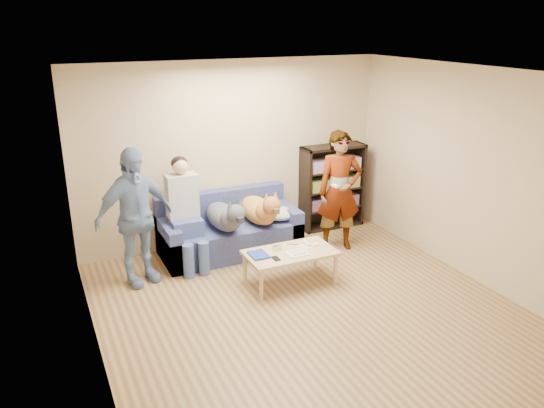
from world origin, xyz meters
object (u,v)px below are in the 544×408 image
dog_gray (225,217)px  coffee_table (290,255)px  dog_tan (260,210)px  bookshelf (332,185)px  person_standing_right (340,191)px  camera_silver (277,248)px  person_seated (185,209)px  sofa (229,232)px  person_standing_left (135,217)px  notebook_blue (259,255)px

dog_gray → coffee_table: dog_gray is taller
dog_tan → bookshelf: size_ratio=0.89×
person_standing_right → coffee_table: (-1.10, -0.68, -0.47)m
dog_gray → coffee_table: bearing=-63.6°
camera_silver → person_seated: (-0.87, 0.96, 0.33)m
person_standing_right → bookshelf: size_ratio=1.30×
person_standing_right → sofa: (-1.45, 0.53, -0.56)m
person_standing_right → person_standing_left: person_standing_left is taller
camera_silver → person_seated: 1.34m
person_standing_left → camera_silver: (1.57, -0.69, -0.41)m
notebook_blue → bookshelf: 2.33m
camera_silver → dog_tan: bearing=79.4°
dog_tan → bookshelf: bookshelf is taller
dog_gray → coffee_table: (0.48, -0.97, -0.25)m
person_standing_right → bookshelf: (0.35, 0.76, -0.17)m
notebook_blue → dog_tan: 1.06m
dog_gray → coffee_table: size_ratio=1.12×
dog_tan → camera_silver: bearing=-100.6°
camera_silver → bookshelf: 2.07m
person_standing_right → person_standing_left: (-2.79, 0.14, 0.01)m
person_seated → dog_gray: size_ratio=1.19×
sofa → person_seated: size_ratio=1.29×
person_standing_right → bookshelf: bearing=82.7°
person_seated → dog_tan: person_seated is taller
person_standing_right → coffee_table: person_standing_right is taller
notebook_blue → camera_silver: bearing=14.0°
notebook_blue → coffee_table: 0.41m
sofa → coffee_table: sofa is taller
person_standing_left → dog_tan: (1.73, 0.18, -0.23)m
dog_tan → bookshelf: 1.48m
person_standing_left → person_seated: (0.69, 0.27, -0.08)m
sofa → person_standing_right: bearing=-20.0°
camera_silver → sofa: bearing=101.9°
person_standing_right → coffee_table: size_ratio=1.54×
sofa → person_seated: person_seated is taller
sofa → dog_tan: (0.39, -0.21, 0.35)m
person_seated → bookshelf: size_ratio=1.13×
sofa → dog_gray: dog_gray is taller
person_standing_right → person_seated: 2.14m
person_seated → dog_gray: (0.52, -0.12, -0.15)m
person_seated → bookshelf: person_seated is taller
person_standing_left → bookshelf: bearing=-6.7°
person_standing_right → dog_tan: (-1.06, 0.32, -0.22)m
dog_gray → camera_silver: bearing=-67.0°
bookshelf → person_standing_left: bearing=-168.7°
person_seated → bookshelf: (2.44, 0.36, -0.09)m
sofa → camera_silver: bearing=-78.1°
dog_tan → coffee_table: dog_tan is taller
camera_silver → person_standing_left: bearing=156.1°
coffee_table → bookshelf: 2.07m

